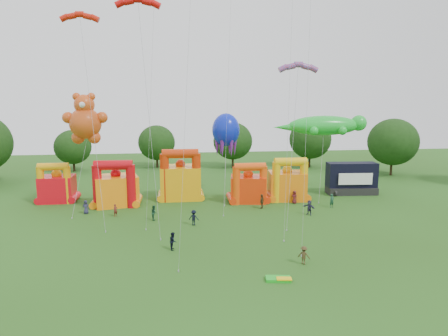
{
  "coord_description": "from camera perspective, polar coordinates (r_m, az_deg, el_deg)",
  "views": [
    {
      "loc": [
        -3.89,
        -28.44,
        14.45
      ],
      "look_at": [
        1.63,
        18.0,
        6.33
      ],
      "focal_mm": 32.0,
      "sensor_mm": 36.0,
      "label": 1
    }
  ],
  "objects": [
    {
      "name": "tree_ring",
      "position": [
        30.3,
        -1.36,
        -5.84
      ],
      "size": [
        121.6,
        123.69,
        12.07
      ],
      "color": "#352314",
      "rests_on": "ground"
    },
    {
      "name": "bouncy_castle_0",
      "position": [
        61.2,
        -22.76,
        -2.46
      ],
      "size": [
        4.58,
        3.68,
        5.78
      ],
      "color": "red",
      "rests_on": "ground"
    },
    {
      "name": "spectator_2",
      "position": [
        49.1,
        -9.94,
        -6.3
      ],
      "size": [
        0.79,
        0.96,
        1.83
      ],
      "primitive_type": "imported",
      "rotation": [
        0.0,
        0.0,
        1.68
      ],
      "color": "#1A422A",
      "rests_on": "ground"
    },
    {
      "name": "stage_trailer",
      "position": [
        64.33,
        17.75,
        -1.47
      ],
      "size": [
        7.64,
        3.3,
        4.89
      ],
      "color": "black",
      "rests_on": "ground"
    },
    {
      "name": "spectator_6",
      "position": [
        56.68,
        10.01,
        -4.12
      ],
      "size": [
        1.06,
        1.03,
        1.83
      ],
      "primitive_type": "imported",
      "rotation": [
        0.0,
        0.0,
        5.55
      ],
      "color": "#5B1A1C",
      "rests_on": "ground"
    },
    {
      "name": "teddy_bear_kite",
      "position": [
        54.89,
        -19.49,
        3.5
      ],
      "size": [
        5.79,
        7.59,
        15.35
      ],
      "color": "#CB4816",
      "rests_on": "ground"
    },
    {
      "name": "bouncy_castle_4",
      "position": [
        58.34,
        9.05,
        -2.18
      ],
      "size": [
        5.51,
        4.59,
        6.35
      ],
      "color": "orange",
      "rests_on": "ground"
    },
    {
      "name": "bouncy_castle_2",
      "position": [
        58.31,
        -6.22,
        -1.69
      ],
      "size": [
        5.75,
        4.63,
        7.53
      ],
      "color": "orange",
      "rests_on": "ground"
    },
    {
      "name": "spectator_7",
      "position": [
        55.74,
        15.15,
        -4.53
      ],
      "size": [
        0.79,
        0.65,
        1.87
      ],
      "primitive_type": "imported",
      "rotation": [
        0.0,
        0.0,
        0.34
      ],
      "color": "#1B442E",
      "rests_on": "ground"
    },
    {
      "name": "spectator_9",
      "position": [
        36.72,
        11.34,
        -12.12
      ],
      "size": [
        1.24,
        1.09,
        1.67
      ],
      "primitive_type": "imported",
      "rotation": [
        0.0,
        0.0,
        2.59
      ],
      "color": "#43341A",
      "rests_on": "ground"
    },
    {
      "name": "spectator_3",
      "position": [
        46.59,
        -4.34,
        -7.09
      ],
      "size": [
        1.32,
        1.02,
        1.8
      ],
      "primitive_type": "imported",
      "rotation": [
        0.0,
        0.0,
        2.8
      ],
      "color": "black",
      "rests_on": "ground"
    },
    {
      "name": "diamond_kites",
      "position": [
        42.96,
        0.56,
        12.52
      ],
      "size": [
        17.53,
        22.31,
        37.42
      ],
      "color": "#D03D09",
      "rests_on": "ground"
    },
    {
      "name": "ground",
      "position": [
        32.13,
        0.95,
        -16.88
      ],
      "size": [
        160.0,
        160.0,
        0.0
      ],
      "primitive_type": "plane",
      "color": "#254914",
      "rests_on": "ground"
    },
    {
      "name": "spectator_1",
      "position": [
        51.65,
        -15.24,
        -5.86
      ],
      "size": [
        0.65,
        0.67,
        1.55
      ],
      "primitive_type": "imported",
      "rotation": [
        0.0,
        0.0,
        0.84
      ],
      "color": "maroon",
      "rests_on": "ground"
    },
    {
      "name": "gecko_kite",
      "position": [
        61.69,
        13.9,
        2.66
      ],
      "size": [
        14.79,
        9.69,
        12.06
      ],
      "color": "green",
      "rests_on": "ground"
    },
    {
      "name": "spectator_4",
      "position": [
        53.51,
        5.43,
        -4.77
      ],
      "size": [
        1.04,
        1.23,
        1.98
      ],
      "primitive_type": "imported",
      "rotation": [
        0.0,
        0.0,
        4.13
      ],
      "color": "#46381C",
      "rests_on": "ground"
    },
    {
      "name": "bouncy_castle_1",
      "position": [
        56.51,
        -15.18,
        -2.76
      ],
      "size": [
        6.53,
        5.71,
        6.48
      ],
      "color": "orange",
      "rests_on": "ground"
    },
    {
      "name": "spectator_0",
      "position": [
        53.9,
        -19.15,
        -5.3
      ],
      "size": [
        0.92,
        0.66,
        1.75
      ],
      "primitive_type": "imported",
      "rotation": [
        0.0,
        0.0,
        -0.13
      ],
      "color": "#2B2A47",
      "rests_on": "ground"
    },
    {
      "name": "folded_kite_bundle",
      "position": [
        33.65,
        7.86,
        -15.42
      ],
      "size": [
        2.12,
        1.32,
        0.31
      ],
      "color": "green",
      "rests_on": "ground"
    },
    {
      "name": "bouncy_castle_3",
      "position": [
        56.53,
        3.5,
        -2.67
      ],
      "size": [
        5.39,
        4.57,
        5.81
      ],
      "color": "red",
      "rests_on": "ground"
    },
    {
      "name": "octopus_kite",
      "position": [
        60.14,
        0.23,
        2.44
      ],
      "size": [
        4.25,
        10.89,
        12.38
      ],
      "color": "#0C1FBE",
      "rests_on": "ground"
    },
    {
      "name": "spectator_8",
      "position": [
        39.58,
        -7.29,
        -10.3
      ],
      "size": [
        0.71,
        0.89,
        1.74
      ],
      "primitive_type": "imported",
      "rotation": [
        0.0,
        0.0,
        1.5
      ],
      "color": "black",
      "rests_on": "ground"
    },
    {
      "name": "spectator_5",
      "position": [
        51.65,
        12.08,
        -5.54
      ],
      "size": [
        1.52,
        1.71,
        1.88
      ],
      "primitive_type": "imported",
      "rotation": [
        0.0,
        0.0,
        5.38
      ],
      "color": "#2E2B48",
      "rests_on": "ground"
    },
    {
      "name": "parafoil_kites",
      "position": [
        45.48,
        -8.46,
        6.05
      ],
      "size": [
        30.2,
        11.41,
        25.9
      ],
      "color": "#C30A09",
      "rests_on": "ground"
    }
  ]
}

